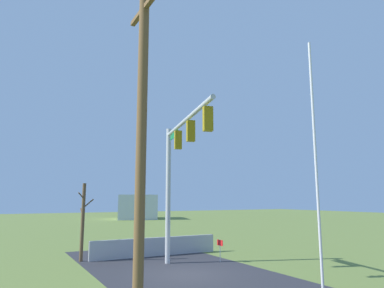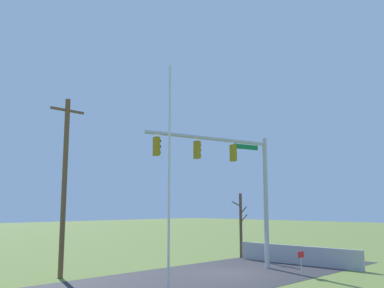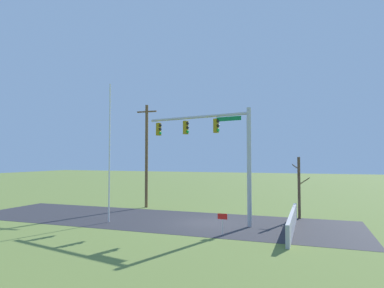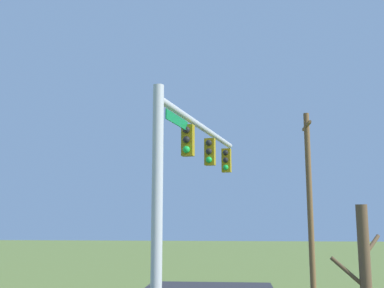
% 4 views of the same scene
% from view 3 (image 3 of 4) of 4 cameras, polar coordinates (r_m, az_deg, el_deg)
% --- Properties ---
extents(ground_plane, '(160.00, 160.00, 0.00)m').
position_cam_3_polar(ground_plane, '(23.10, 2.39, -13.31)').
color(ground_plane, olive).
extents(road_surface, '(28.00, 8.00, 0.01)m').
position_cam_3_polar(road_surface, '(24.56, -6.78, -12.63)').
color(road_surface, '#2D2D33').
rests_on(road_surface, ground_plane).
extents(sidewalk_corner, '(6.00, 6.00, 0.01)m').
position_cam_3_polar(sidewalk_corner, '(21.91, 12.47, -13.83)').
color(sidewalk_corner, '#B7B5AD').
rests_on(sidewalk_corner, ground_plane).
extents(retaining_fence, '(0.20, 8.32, 1.13)m').
position_cam_3_polar(retaining_fence, '(21.26, 16.72, -12.60)').
color(retaining_fence, '#A8A8AD').
rests_on(retaining_fence, ground_plane).
extents(signal_mast, '(7.95, 2.03, 7.61)m').
position_cam_3_polar(signal_mast, '(22.66, 4.29, 0.34)').
color(signal_mast, '#B2B5BA').
rests_on(signal_mast, ground_plane).
extents(flagpole, '(0.10, 0.10, 9.51)m').
position_cam_3_polar(flagpole, '(23.59, -13.91, -1.40)').
color(flagpole, silver).
rests_on(flagpole, ground_plane).
extents(utility_pole, '(1.90, 0.26, 9.14)m').
position_cam_3_polar(utility_pole, '(30.08, -7.77, -1.70)').
color(utility_pole, brown).
rests_on(utility_pole, ground_plane).
extents(bare_tree, '(1.27, 1.02, 4.45)m').
position_cam_3_polar(bare_tree, '(25.51, 17.82, -6.98)').
color(bare_tree, brown).
rests_on(bare_tree, ground_plane).
extents(open_sign, '(0.56, 0.04, 1.22)m').
position_cam_3_polar(open_sign, '(19.41, 5.22, -12.66)').
color(open_sign, silver).
rests_on(open_sign, ground_plane).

